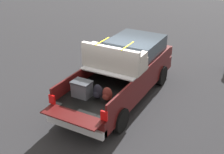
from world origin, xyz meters
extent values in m
plane|color=#262628|center=(0.00, 0.00, 0.00)|extent=(40.00, 40.00, 0.00)
cube|color=#470F0F|center=(0.00, 0.00, 0.61)|extent=(5.50, 1.92, 0.49)
cube|color=black|center=(-1.20, 0.00, 0.87)|extent=(2.80, 1.80, 0.04)
cube|color=#470F0F|center=(-1.20, 0.93, 1.10)|extent=(2.80, 0.06, 0.50)
cube|color=#470F0F|center=(-1.20, -0.93, 1.10)|extent=(2.80, 0.06, 0.50)
cube|color=#470F0F|center=(0.17, 0.00, 1.10)|extent=(0.06, 1.80, 0.50)
cube|color=#470F0F|center=(-2.88, 0.00, 0.87)|extent=(0.55, 1.80, 0.04)
cube|color=#B2B2B7|center=(-0.43, 0.00, 1.37)|extent=(1.25, 1.92, 0.04)
cube|color=#470F0F|center=(1.35, 0.00, 1.10)|extent=(2.30, 1.92, 0.50)
cube|color=#2D3842|center=(1.25, 0.00, 1.63)|extent=(1.94, 1.76, 0.55)
cube|color=#470F0F|center=(2.70, 0.00, 1.04)|extent=(0.40, 1.82, 0.38)
cube|color=#B2B2B7|center=(-2.72, 0.00, 0.48)|extent=(0.24, 1.92, 0.24)
cube|color=red|center=(-2.62, 0.88, 1.03)|extent=(0.06, 0.20, 0.28)
cube|color=red|center=(-2.62, -0.88, 1.03)|extent=(0.06, 0.20, 0.28)
cylinder|color=black|center=(1.75, 0.88, 0.38)|extent=(0.76, 0.30, 0.76)
cylinder|color=black|center=(1.75, -0.88, 0.38)|extent=(0.76, 0.30, 0.76)
cylinder|color=black|center=(-1.75, 0.88, 0.38)|extent=(0.76, 0.30, 0.76)
cylinder|color=black|center=(-1.75, -0.88, 0.38)|extent=(0.76, 0.30, 0.76)
cube|color=#474C56|center=(-1.83, 0.37, 1.12)|extent=(0.40, 0.55, 0.45)
cube|color=#31353C|center=(-1.83, 0.37, 1.37)|extent=(0.44, 0.59, 0.05)
ellipsoid|color=black|center=(-1.70, -0.13, 1.12)|extent=(0.20, 0.32, 0.46)
ellipsoid|color=black|center=(-1.81, -0.13, 1.05)|extent=(0.09, 0.23, 0.20)
ellipsoid|color=maroon|center=(-1.67, -0.44, 1.11)|extent=(0.20, 0.32, 0.43)
ellipsoid|color=maroon|center=(-1.78, -0.44, 1.04)|extent=(0.09, 0.22, 0.19)
cube|color=#9E9993|center=(-0.43, 0.00, 1.60)|extent=(0.80, 2.05, 0.42)
cube|color=#9E9993|center=(-0.75, 0.00, 2.01)|extent=(0.16, 2.05, 0.40)
cube|color=#9E9993|center=(-0.38, 0.92, 1.92)|extent=(0.56, 0.20, 0.22)
cube|color=#9E9993|center=(-0.38, -0.92, 1.92)|extent=(0.56, 0.20, 0.22)
cube|color=yellow|center=(-0.43, 0.46, 2.22)|extent=(0.90, 0.03, 0.02)
cube|color=yellow|center=(-0.43, -0.46, 2.22)|extent=(0.90, 0.03, 0.02)
camera|label=1|loc=(-8.18, -4.19, 5.35)|focal=46.68mm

